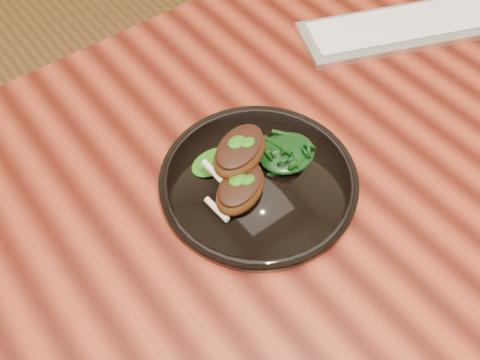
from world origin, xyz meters
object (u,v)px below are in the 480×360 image
at_px(greens_heap, 287,150).
at_px(plate, 259,181).
at_px(keyboard, 408,26).
at_px(lamb_chop_front, 240,188).
at_px(desk, 253,205).

bearing_deg(greens_heap, plate, -174.81).
bearing_deg(keyboard, lamb_chop_front, -166.11).
bearing_deg(greens_heap, lamb_chop_front, -171.06).
height_order(desk, greens_heap, greens_heap).
bearing_deg(plate, lamb_chop_front, -166.10).
height_order(plate, keyboard, keyboard).
height_order(lamb_chop_front, keyboard, lamb_chop_front).
distance_m(plate, greens_heap, 0.06).
distance_m(lamb_chop_front, greens_heap, 0.10).
bearing_deg(lamb_chop_front, keyboard, 13.89).
xyz_separation_m(desk, plate, (-0.01, -0.02, 0.09)).
distance_m(desk, greens_heap, 0.12).
height_order(lamb_chop_front, greens_heap, lamb_chop_front).
relative_size(plate, lamb_chop_front, 2.65).
relative_size(desk, lamb_chop_front, 15.01).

